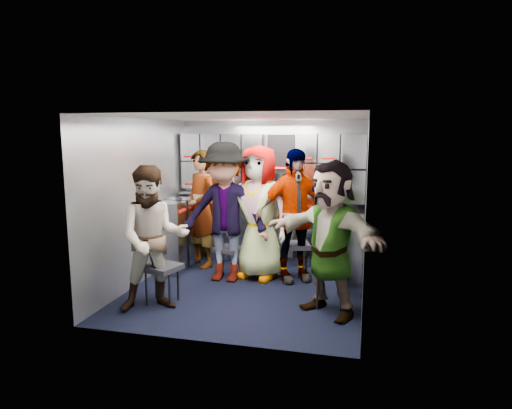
% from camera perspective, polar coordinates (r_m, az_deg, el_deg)
% --- Properties ---
extents(floor, '(3.00, 3.00, 0.00)m').
position_cam_1_polar(floor, '(5.78, -1.14, -10.44)').
color(floor, black).
rests_on(floor, ground).
extents(wall_back, '(2.80, 0.04, 2.10)m').
position_cam_1_polar(wall_back, '(6.96, 1.97, 1.82)').
color(wall_back, '#91979E').
rests_on(wall_back, ground).
extents(wall_left, '(0.04, 3.00, 2.10)m').
position_cam_1_polar(wall_left, '(6.02, -14.16, 0.40)').
color(wall_left, '#91979E').
rests_on(wall_left, ground).
extents(wall_right, '(0.04, 3.00, 2.10)m').
position_cam_1_polar(wall_right, '(5.34, 13.52, -0.67)').
color(wall_right, '#91979E').
rests_on(wall_right, ground).
extents(ceiling, '(2.80, 3.00, 0.02)m').
position_cam_1_polar(ceiling, '(5.45, -1.21, 10.86)').
color(ceiling, silver).
rests_on(ceiling, wall_back).
extents(cart_bank_back, '(2.68, 0.38, 0.99)m').
position_cam_1_polar(cart_bank_back, '(6.85, 1.59, -3.01)').
color(cart_bank_back, '#989CA8').
rests_on(cart_bank_back, ground).
extents(cart_bank_left, '(0.38, 0.76, 0.99)m').
position_cam_1_polar(cart_bank_left, '(6.53, -10.06, -3.76)').
color(cart_bank_left, '#989CA8').
rests_on(cart_bank_left, ground).
extents(counter, '(2.68, 0.42, 0.03)m').
position_cam_1_polar(counter, '(6.76, 1.61, 1.30)').
color(counter, '#ADAFB4').
rests_on(counter, cart_bank_back).
extents(locker_bank_back, '(2.68, 0.28, 0.82)m').
position_cam_1_polar(locker_bank_back, '(6.77, 1.73, 5.35)').
color(locker_bank_back, '#989CA8').
rests_on(locker_bank_back, wall_back).
extents(locker_bank_right, '(0.28, 1.00, 0.82)m').
position_cam_1_polar(locker_bank_right, '(5.98, 12.26, 4.66)').
color(locker_bank_right, '#989CA8').
rests_on(locker_bank_right, wall_right).
extents(right_cabinet, '(0.28, 1.20, 1.00)m').
position_cam_1_polar(right_cabinet, '(6.04, 11.92, -4.82)').
color(right_cabinet, '#989CA8').
rests_on(right_cabinet, ground).
extents(coffee_niche, '(0.46, 0.16, 0.84)m').
position_cam_1_polar(coffee_niche, '(6.80, 3.33, 5.19)').
color(coffee_niche, black).
rests_on(coffee_niche, wall_back).
extents(red_latch_strip, '(2.60, 0.02, 0.03)m').
position_cam_1_polar(red_latch_strip, '(6.59, 1.24, -0.09)').
color(red_latch_strip, '#980B06').
rests_on(red_latch_strip, cart_bank_back).
extents(jump_seat_near_left, '(0.47, 0.45, 0.45)m').
position_cam_1_polar(jump_seat_near_left, '(5.30, -11.69, -7.94)').
color(jump_seat_near_left, black).
rests_on(jump_seat_near_left, ground).
extents(jump_seat_mid_left, '(0.42, 0.41, 0.40)m').
position_cam_1_polar(jump_seat_mid_left, '(6.17, -3.41, -5.77)').
color(jump_seat_mid_left, black).
rests_on(jump_seat_mid_left, ground).
extents(jump_seat_center, '(0.44, 0.43, 0.40)m').
position_cam_1_polar(jump_seat_center, '(6.28, 0.73, -5.44)').
color(jump_seat_center, black).
rests_on(jump_seat_center, ground).
extents(jump_seat_mid_right, '(0.48, 0.47, 0.45)m').
position_cam_1_polar(jump_seat_mid_right, '(6.17, 4.89, -5.30)').
color(jump_seat_mid_right, black).
rests_on(jump_seat_mid_right, ground).
extents(jump_seat_near_right, '(0.42, 0.41, 0.41)m').
position_cam_1_polar(jump_seat_near_right, '(5.15, 9.28, -8.74)').
color(jump_seat_near_right, black).
rests_on(jump_seat_near_right, ground).
extents(attendant_standing, '(0.73, 0.68, 1.68)m').
position_cam_1_polar(attendant_standing, '(6.57, -6.84, -0.55)').
color(attendant_standing, black).
rests_on(attendant_standing, ground).
extents(attendant_arc_a, '(0.96, 0.89, 1.58)m').
position_cam_1_polar(attendant_arc_a, '(5.04, -12.70, -4.19)').
color(attendant_arc_a, black).
rests_on(attendant_arc_a, ground).
extents(attendant_arc_b, '(1.18, 0.70, 1.81)m').
position_cam_1_polar(attendant_arc_b, '(5.89, -3.97, -0.99)').
color(attendant_arc_b, black).
rests_on(attendant_arc_b, ground).
extents(attendant_arc_c, '(0.98, 0.77, 1.76)m').
position_cam_1_polar(attendant_arc_c, '(5.99, 0.36, -1.02)').
color(attendant_arc_c, black).
rests_on(attendant_arc_c, ground).
extents(attendant_arc_d, '(1.08, 0.88, 1.73)m').
position_cam_1_polar(attendant_arc_d, '(5.90, 4.68, -1.38)').
color(attendant_arc_d, black).
rests_on(attendant_arc_d, ground).
extents(attendant_arc_e, '(1.53, 1.29, 1.65)m').
position_cam_1_polar(attendant_arc_e, '(4.85, 9.25, -4.18)').
color(attendant_arc_e, black).
rests_on(attendant_arc_e, ground).
extents(bottle_left, '(0.07, 0.07, 0.24)m').
position_cam_1_polar(bottle_left, '(6.96, -6.26, 2.60)').
color(bottle_left, white).
rests_on(bottle_left, counter).
extents(bottle_mid, '(0.07, 0.07, 0.24)m').
position_cam_1_polar(bottle_mid, '(6.83, -2.82, 2.51)').
color(bottle_mid, white).
rests_on(bottle_mid, counter).
extents(bottle_right, '(0.07, 0.07, 0.28)m').
position_cam_1_polar(bottle_right, '(6.60, 6.37, 2.40)').
color(bottle_right, white).
rests_on(bottle_right, counter).
extents(cup_left, '(0.08, 0.08, 0.10)m').
position_cam_1_polar(cup_left, '(6.87, -4.05, 1.93)').
color(cup_left, tan).
rests_on(cup_left, counter).
extents(cup_right, '(0.08, 0.08, 0.11)m').
position_cam_1_polar(cup_right, '(6.58, 8.44, 1.59)').
color(cup_right, tan).
rests_on(cup_right, counter).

